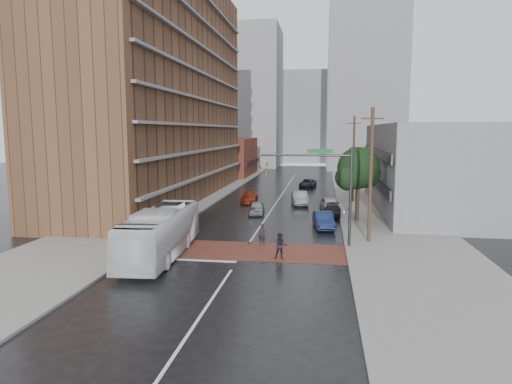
% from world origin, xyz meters
% --- Properties ---
extents(ground, '(160.00, 160.00, 0.00)m').
position_xyz_m(ground, '(0.00, 0.00, 0.00)').
color(ground, black).
rests_on(ground, ground).
extents(crosswalk, '(14.00, 5.00, 0.02)m').
position_xyz_m(crosswalk, '(0.00, 0.50, 0.01)').
color(crosswalk, brown).
rests_on(crosswalk, ground).
extents(sidewalk_west, '(9.00, 90.00, 0.15)m').
position_xyz_m(sidewalk_west, '(-11.50, 25.00, 0.07)').
color(sidewalk_west, gray).
rests_on(sidewalk_west, ground).
extents(sidewalk_east, '(9.00, 90.00, 0.15)m').
position_xyz_m(sidewalk_east, '(11.50, 25.00, 0.07)').
color(sidewalk_east, gray).
rests_on(sidewalk_east, ground).
extents(apartment_block, '(10.00, 44.00, 28.00)m').
position_xyz_m(apartment_block, '(-14.00, 24.00, 14.00)').
color(apartment_block, brown).
rests_on(apartment_block, ground).
extents(storefront_west, '(8.00, 16.00, 7.00)m').
position_xyz_m(storefront_west, '(-12.00, 54.00, 3.50)').
color(storefront_west, brown).
rests_on(storefront_west, ground).
extents(building_east, '(11.00, 26.00, 9.00)m').
position_xyz_m(building_east, '(16.50, 20.00, 4.50)').
color(building_east, gray).
rests_on(building_east, ground).
extents(distant_tower_west, '(18.00, 16.00, 32.00)m').
position_xyz_m(distant_tower_west, '(-14.00, 78.00, 16.00)').
color(distant_tower_west, gray).
rests_on(distant_tower_west, ground).
extents(distant_tower_east, '(16.00, 14.00, 36.00)m').
position_xyz_m(distant_tower_east, '(14.00, 72.00, 18.00)').
color(distant_tower_east, gray).
rests_on(distant_tower_east, ground).
extents(distant_tower_center, '(12.00, 10.00, 24.00)m').
position_xyz_m(distant_tower_center, '(0.00, 95.00, 12.00)').
color(distant_tower_center, gray).
rests_on(distant_tower_center, ground).
extents(street_tree, '(4.20, 4.10, 6.90)m').
position_xyz_m(street_tree, '(8.52, 12.03, 4.73)').
color(street_tree, '#332319').
rests_on(street_tree, ground).
extents(signal_mast, '(6.50, 0.30, 7.20)m').
position_xyz_m(signal_mast, '(5.85, 2.50, 4.73)').
color(signal_mast, '#2D2D33').
rests_on(signal_mast, ground).
extents(utility_pole_near, '(1.60, 0.26, 10.00)m').
position_xyz_m(utility_pole_near, '(8.80, 4.00, 5.14)').
color(utility_pole_near, '#473321').
rests_on(utility_pole_near, ground).
extents(utility_pole_far, '(1.60, 0.26, 10.00)m').
position_xyz_m(utility_pole_far, '(8.80, 24.00, 5.14)').
color(utility_pole_far, '#473321').
rests_on(utility_pole_far, ground).
extents(transit_bus, '(3.44, 11.71, 3.22)m').
position_xyz_m(transit_bus, '(-5.25, -1.64, 1.61)').
color(transit_bus, silver).
rests_on(transit_bus, ground).
extents(pedestrian_a, '(0.62, 0.47, 1.54)m').
position_xyz_m(pedestrian_a, '(1.01, 2.46, 0.77)').
color(pedestrian_a, black).
rests_on(pedestrian_a, ground).
extents(pedestrian_b, '(0.93, 0.77, 1.73)m').
position_xyz_m(pedestrian_b, '(2.70, -1.15, 0.87)').
color(pedestrian_b, black).
rests_on(pedestrian_b, ground).
extents(car_travel_a, '(1.90, 3.96, 1.30)m').
position_xyz_m(car_travel_a, '(-1.21, 14.67, 0.65)').
color(car_travel_a, '#93959A').
rests_on(car_travel_a, ground).
extents(car_travel_b, '(2.31, 4.84, 1.53)m').
position_xyz_m(car_travel_b, '(2.78, 21.21, 0.77)').
color(car_travel_b, '#9C9DA3').
rests_on(car_travel_b, ground).
extents(car_travel_c, '(1.96, 4.45, 1.27)m').
position_xyz_m(car_travel_c, '(-3.14, 21.94, 0.64)').
color(car_travel_c, maroon).
rests_on(car_travel_c, ground).
extents(suv_travel, '(2.65, 4.81, 1.28)m').
position_xyz_m(suv_travel, '(3.14, 37.22, 0.64)').
color(suv_travel, black).
rests_on(suv_travel, ground).
extents(car_parked_near, '(2.06, 4.45, 1.41)m').
position_xyz_m(car_parked_near, '(5.46, 8.81, 0.71)').
color(car_parked_near, '#16254E').
rests_on(car_parked_near, ground).
extents(car_parked_mid, '(1.81, 4.13, 1.18)m').
position_xyz_m(car_parked_mid, '(6.30, 14.35, 0.59)').
color(car_parked_mid, black).
rests_on(car_parked_mid, ground).
extents(car_parked_far, '(2.39, 4.65, 1.52)m').
position_xyz_m(car_parked_far, '(6.11, 17.06, 0.76)').
color(car_parked_far, '#B5B6BD').
rests_on(car_parked_far, ground).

